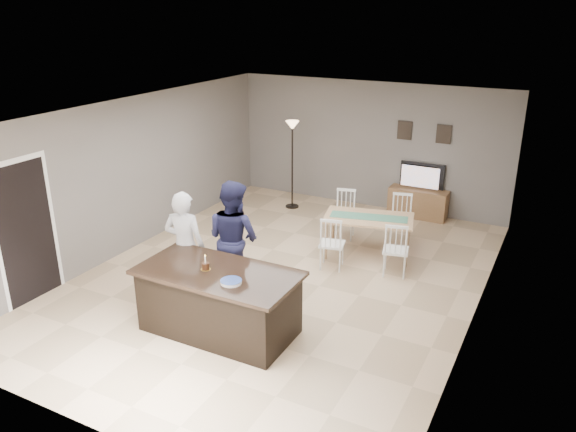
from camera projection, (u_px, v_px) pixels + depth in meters
The scene contains 14 objects.
floor at pixel (282, 277), 9.16m from camera, with size 8.00×8.00×0.00m, color tan.
room_shell at pixel (282, 179), 8.57m from camera, with size 8.00×8.00×8.00m.
kitchen_island at pixel (219, 301), 7.51m from camera, with size 2.15×1.10×0.90m.
tv_console at pixel (418, 203), 11.67m from camera, with size 1.20×0.40×0.60m, color brown.
television at pixel (421, 176), 11.53m from camera, with size 0.91×0.12×0.53m, color black.
tv_screen_glow at pixel (420, 177), 11.46m from camera, with size 0.78×0.78×0.00m, color orange.
picture_frames at pixel (424, 132), 11.35m from camera, with size 1.10×0.02×0.38m.
doorway at pixel (24, 220), 8.09m from camera, with size 0.00×2.10×2.65m.
woman at pixel (185, 246), 8.23m from camera, with size 0.62×0.41×1.69m, color #BDBDC1.
man at pixel (233, 238), 8.40m from camera, with size 0.87×0.68×1.79m, color #181936.
birthday_cake at pixel (206, 266), 7.38m from camera, with size 0.13×0.13×0.21m.
plate_stack at pixel (231, 282), 7.02m from camera, with size 0.27×0.27×0.04m.
dining_table at pixel (368, 224), 9.78m from camera, with size 1.80×2.00×0.93m.
floor_lamp at pixel (292, 141), 11.82m from camera, with size 0.28×0.28×1.90m.
Camera 1 is at (3.87, -7.25, 4.17)m, focal length 35.00 mm.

